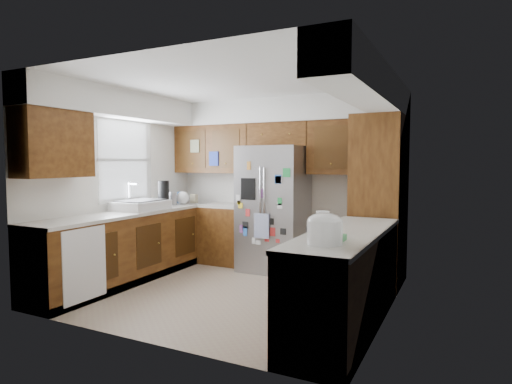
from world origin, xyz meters
TOP-DOWN VIEW (x-y plane):
  - floor at (0.00, 0.00)m, footprint 3.60×3.60m
  - room_shell at (-0.11, 0.36)m, footprint 3.64×3.24m
  - left_counter_run at (-1.36, 0.03)m, footprint 1.36×3.20m
  - right_counter_run at (1.50, -0.47)m, footprint 0.63×2.25m
  - pantry at (1.50, 1.15)m, footprint 0.60×0.90m
  - fridge at (-0.00, 1.20)m, footprint 0.90×0.79m
  - bridge_cabinet at (0.00, 1.43)m, footprint 0.96×0.34m
  - fridge_top_items at (0.01, 1.42)m, footprint 0.78×0.35m
  - sink_assembly at (-1.50, 0.10)m, footprint 0.52×0.70m
  - left_counter_clutter at (-1.48, 0.81)m, footprint 0.33×0.82m
  - rice_cooker at (1.50, -1.17)m, footprint 0.29×0.28m
  - paper_towel at (1.43, -1.01)m, footprint 0.11×0.11m

SIDE VIEW (x-z plane):
  - floor at x=0.00m, z-range 0.00..0.00m
  - right_counter_run at x=1.50m, z-range -0.04..0.88m
  - left_counter_run at x=-1.36m, z-range -0.03..0.89m
  - fridge at x=0.00m, z-range 0.00..1.80m
  - sink_assembly at x=-1.50m, z-range 0.80..1.17m
  - paper_towel at x=1.43m, z-range 0.92..1.16m
  - rice_cooker at x=1.50m, z-range 0.92..1.17m
  - left_counter_clutter at x=-1.48m, z-range 0.86..1.24m
  - pantry at x=1.50m, z-range 0.00..2.15m
  - room_shell at x=-0.11m, z-range 0.56..3.08m
  - bridge_cabinet at x=0.00m, z-range 1.80..2.15m
  - fridge_top_items at x=0.01m, z-range 2.13..2.45m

